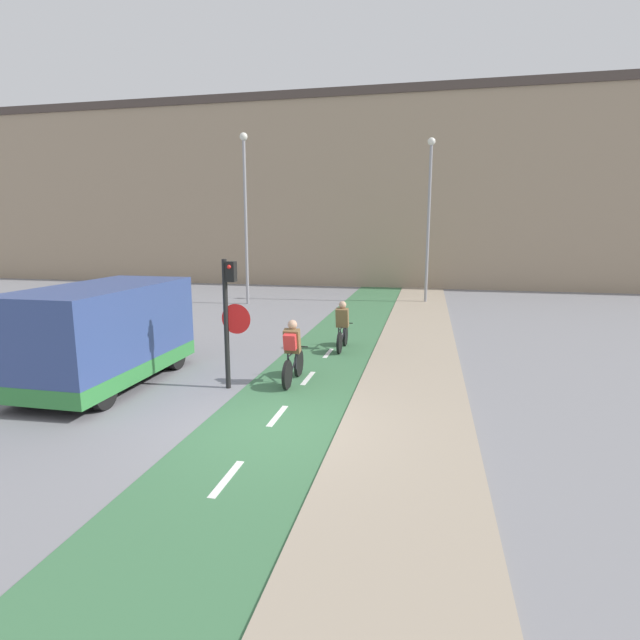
% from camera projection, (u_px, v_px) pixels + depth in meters
% --- Properties ---
extents(ground_plane, '(120.00, 120.00, 0.00)m').
position_uv_depth(ground_plane, '(270.00, 427.00, 9.11)').
color(ground_plane, gray).
extents(bike_lane, '(2.51, 60.00, 0.02)m').
position_uv_depth(bike_lane, '(270.00, 426.00, 9.11)').
color(bike_lane, '#3D7047').
rests_on(bike_lane, ground_plane).
extents(sidewalk_strip, '(2.40, 60.00, 0.05)m').
position_uv_depth(sidewalk_strip, '(406.00, 437.00, 8.59)').
color(sidewalk_strip, gray).
rests_on(sidewalk_strip, ground_plane).
extents(building_row_background, '(60.00, 5.20, 11.66)m').
position_uv_depth(building_row_background, '(387.00, 192.00, 31.87)').
color(building_row_background, gray).
rests_on(building_row_background, ground_plane).
extents(traffic_light_pole, '(0.67, 0.25, 2.91)m').
position_uv_depth(traffic_light_pole, '(229.00, 309.00, 10.98)').
color(traffic_light_pole, black).
rests_on(traffic_light_pole, ground_plane).
extents(street_lamp_far, '(0.36, 0.36, 7.84)m').
position_uv_depth(street_lamp_far, '(245.00, 203.00, 23.11)').
color(street_lamp_far, gray).
rests_on(street_lamp_far, ground_plane).
extents(street_lamp_sidewalk, '(0.36, 0.36, 7.70)m').
position_uv_depth(street_lamp_sidewalk, '(429.00, 205.00, 23.56)').
color(street_lamp_sidewalk, gray).
rests_on(street_lamp_sidewalk, ground_plane).
extents(cyclist_near, '(0.46, 1.70, 1.51)m').
position_uv_depth(cyclist_near, '(292.00, 354.00, 11.53)').
color(cyclist_near, black).
rests_on(cyclist_near, ground_plane).
extents(cyclist_far, '(0.46, 1.66, 1.47)m').
position_uv_depth(cyclist_far, '(342.00, 328.00, 14.73)').
color(cyclist_far, black).
rests_on(cyclist_far, ground_plane).
extents(van, '(2.14, 4.58, 2.30)m').
position_uv_depth(van, '(104.00, 336.00, 11.42)').
color(van, '#334784').
rests_on(van, ground_plane).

